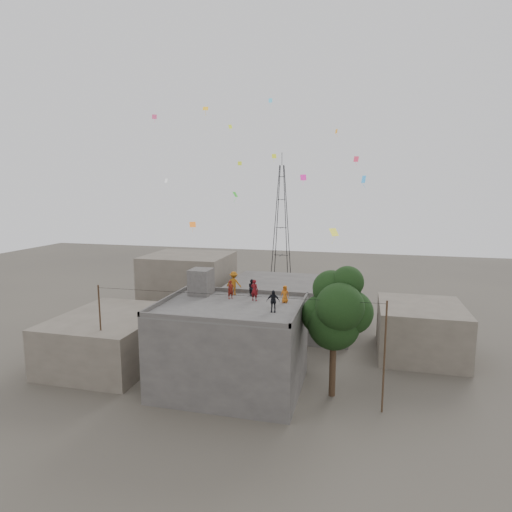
{
  "coord_description": "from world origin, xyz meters",
  "views": [
    {
      "loc": [
        8.91,
        -27.89,
        14.21
      ],
      "look_at": [
        1.74,
        0.52,
        9.63
      ],
      "focal_mm": 30.0,
      "sensor_mm": 36.0,
      "label": 1
    }
  ],
  "objects": [
    {
      "name": "kites",
      "position": [
        1.15,
        7.21,
        15.97
      ],
      "size": [
        19.91,
        15.92,
        12.04
      ],
      "color": "orange",
      "rests_on": "ground"
    },
    {
      "name": "transmission_tower",
      "position": [
        -4.0,
        40.0,
        9.07
      ],
      "size": [
        2.97,
        2.97,
        20.01
      ],
      "color": "black",
      "rests_on": "ground"
    },
    {
      "name": "person_orange_child",
      "position": [
        3.58,
        1.78,
        6.73
      ],
      "size": [
        0.65,
        0.47,
        1.26
      ],
      "primitive_type": "imported",
      "rotation": [
        0.0,
        0.0,
        -0.11
      ],
      "color": "#C06016",
      "rests_on": "main_building"
    },
    {
      "name": "person_red_child",
      "position": [
        -0.55,
        1.86,
        6.8
      ],
      "size": [
        0.59,
        0.6,
        1.39
      ],
      "primitive_type": "imported",
      "rotation": [
        0.0,
        0.0,
        0.83
      ],
      "color": "maroon",
      "rests_on": "main_building"
    },
    {
      "name": "parapet",
      "position": [
        0.0,
        0.0,
        6.25
      ],
      "size": [
        10.0,
        8.0,
        0.3
      ],
      "color": "#454341",
      "rests_on": "main_building"
    },
    {
      "name": "person_dark_child",
      "position": [
        0.76,
        3.13,
        6.75
      ],
      "size": [
        0.79,
        0.8,
        1.3
      ],
      "primitive_type": "imported",
      "rotation": [
        0.0,
        0.0,
        2.29
      ],
      "color": "black",
      "rests_on": "main_building"
    },
    {
      "name": "neighbor_northwest",
      "position": [
        -10.0,
        16.0,
        3.5
      ],
      "size": [
        9.0,
        8.0,
        7.0
      ],
      "primitive_type": "cube",
      "color": "#5E554A",
      "rests_on": "ground"
    },
    {
      "name": "stair_head_box",
      "position": [
        -3.2,
        2.6,
        7.1
      ],
      "size": [
        1.6,
        1.8,
        2.0
      ],
      "primitive_type": "cube",
      "color": "#454341",
      "rests_on": "main_building"
    },
    {
      "name": "person_orange_adult",
      "position": [
        -0.7,
        3.14,
        7.01
      ],
      "size": [
        1.22,
        0.75,
        1.83
      ],
      "primitive_type": "imported",
      "rotation": [
        0.0,
        0.0,
        -3.21
      ],
      "color": "#9B5711",
      "rests_on": "main_building"
    },
    {
      "name": "neighbor_west",
      "position": [
        -11.0,
        2.0,
        2.0
      ],
      "size": [
        8.0,
        10.0,
        4.0
      ],
      "primitive_type": "cube",
      "color": "#5E554A",
      "rests_on": "ground"
    },
    {
      "name": "ground",
      "position": [
        0.0,
        0.0,
        0.0
      ],
      "size": [
        140.0,
        140.0,
        0.0
      ],
      "primitive_type": "plane",
      "color": "#454038",
      "rests_on": "ground"
    },
    {
      "name": "neighbor_north",
      "position": [
        2.0,
        14.0,
        2.5
      ],
      "size": [
        12.0,
        9.0,
        5.0
      ],
      "primitive_type": "cube",
      "color": "#454341",
      "rests_on": "ground"
    },
    {
      "name": "person_dark_adult",
      "position": [
        3.25,
        -0.79,
        6.85
      ],
      "size": [
        0.92,
        0.49,
        1.49
      ],
      "primitive_type": "imported",
      "rotation": [
        0.0,
        0.0,
        0.15
      ],
      "color": "black",
      "rests_on": "main_building"
    },
    {
      "name": "neighbor_east",
      "position": [
        14.0,
        10.0,
        2.2
      ],
      "size": [
        7.0,
        8.0,
        4.4
      ],
      "primitive_type": "cube",
      "color": "#5E554A",
      "rests_on": "ground"
    },
    {
      "name": "tree",
      "position": [
        7.37,
        0.6,
        6.1
      ],
      "size": [
        4.9,
        4.6,
        9.1
      ],
      "color": "black",
      "rests_on": "ground"
    },
    {
      "name": "utility_line",
      "position": [
        0.5,
        -1.25,
        3.83
      ],
      "size": [
        20.12,
        0.62,
        7.4
      ],
      "color": "black",
      "rests_on": "ground"
    },
    {
      "name": "main_building",
      "position": [
        0.0,
        0.0,
        3.05
      ],
      "size": [
        10.0,
        8.0,
        6.1
      ],
      "color": "#454341",
      "rests_on": "ground"
    },
    {
      "name": "person_red_adult",
      "position": [
        1.31,
        1.74,
        6.89
      ],
      "size": [
        0.66,
        0.52,
        1.59
      ],
      "primitive_type": "imported",
      "rotation": [
        0.0,
        0.0,
        2.88
      ],
      "color": "maroon",
      "rests_on": "main_building"
    }
  ]
}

